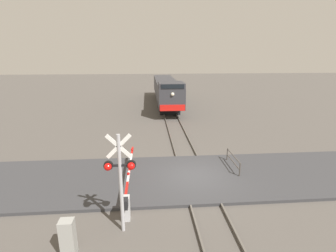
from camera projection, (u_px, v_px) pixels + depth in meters
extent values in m
plane|color=#514C47|center=(195.00, 178.00, 14.35)|extent=(160.00, 160.00, 0.00)
cube|color=#59544C|center=(182.00, 177.00, 14.28)|extent=(0.08, 80.00, 0.15)
cube|color=#59544C|center=(207.00, 176.00, 14.39)|extent=(0.08, 80.00, 0.15)
cube|color=#38383A|center=(195.00, 177.00, 14.33)|extent=(36.00, 5.71, 0.16)
cube|color=black|center=(169.00, 108.00, 30.54)|extent=(2.36, 3.20, 1.05)
cube|color=black|center=(164.00, 95.00, 40.31)|extent=(2.36, 3.20, 1.05)
cube|color=#333338|center=(166.00, 89.00, 34.96)|extent=(2.78, 18.53, 2.29)
cube|color=#333338|center=(171.00, 85.00, 27.18)|extent=(2.72, 3.09, 0.53)
cube|color=black|center=(173.00, 87.00, 25.67)|extent=(2.36, 0.06, 0.43)
cube|color=red|center=(173.00, 108.00, 26.26)|extent=(2.64, 0.08, 0.64)
sphere|color=#F2EACC|center=(173.00, 94.00, 25.86)|extent=(0.36, 0.36, 0.36)
cylinder|color=#ADADB2|center=(121.00, 185.00, 9.53)|extent=(0.14, 0.14, 4.01)
cube|color=white|center=(119.00, 146.00, 9.11)|extent=(0.95, 0.04, 0.95)
cube|color=white|center=(119.00, 146.00, 9.11)|extent=(0.95, 0.04, 0.95)
cube|color=black|center=(120.00, 165.00, 9.31)|extent=(1.04, 0.08, 0.08)
sphere|color=red|center=(108.00, 167.00, 9.18)|extent=(0.28, 0.28, 0.28)
sphere|color=red|center=(131.00, 166.00, 9.25)|extent=(0.28, 0.28, 0.28)
cylinder|color=black|center=(108.00, 166.00, 9.30)|extent=(0.34, 0.14, 0.34)
cylinder|color=black|center=(131.00, 165.00, 9.36)|extent=(0.34, 0.14, 0.34)
cube|color=silver|center=(126.00, 208.00, 10.59)|extent=(0.36, 0.36, 1.09)
cube|color=black|center=(124.00, 204.00, 10.14)|extent=(0.28, 0.36, 0.40)
cube|color=red|center=(127.00, 189.00, 11.22)|extent=(0.10, 1.16, 0.14)
cube|color=white|center=(128.00, 177.00, 12.32)|extent=(0.10, 1.16, 0.14)
cube|color=red|center=(130.00, 167.00, 13.43)|extent=(0.10, 1.16, 0.14)
cube|color=white|center=(131.00, 158.00, 14.54)|extent=(0.10, 1.16, 0.14)
cube|color=red|center=(132.00, 151.00, 15.65)|extent=(0.10, 1.16, 0.14)
sphere|color=red|center=(128.00, 174.00, 12.37)|extent=(0.14, 0.14, 0.14)
sphere|color=red|center=(132.00, 149.00, 15.53)|extent=(0.14, 0.14, 0.14)
cube|color=#999993|center=(68.00, 238.00, 8.69)|extent=(0.48, 0.42, 1.36)
cylinder|color=#4C4742|center=(240.00, 171.00, 14.15)|extent=(0.08, 0.08, 0.95)
cylinder|color=#4C4742|center=(227.00, 155.00, 16.34)|extent=(0.08, 0.08, 0.95)
cylinder|color=#4C4742|center=(234.00, 156.00, 15.12)|extent=(0.06, 2.28, 0.06)
cylinder|color=#4C4742|center=(233.00, 162.00, 15.23)|extent=(0.06, 2.28, 0.06)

